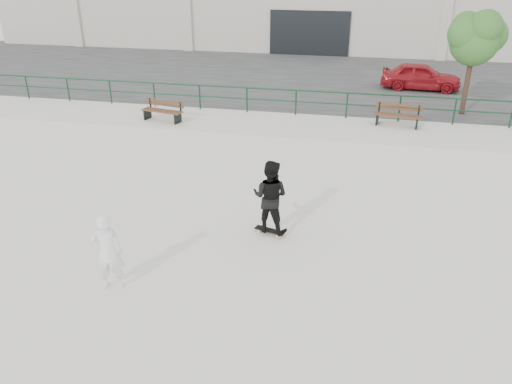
% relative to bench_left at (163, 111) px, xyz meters
% --- Properties ---
extents(ground, '(120.00, 120.00, 0.00)m').
position_rel_bench_left_xyz_m(ground, '(3.91, -9.00, -0.88)').
color(ground, silver).
rests_on(ground, ground).
extents(ledge, '(30.00, 3.00, 0.50)m').
position_rel_bench_left_xyz_m(ledge, '(3.91, 0.50, -0.63)').
color(ledge, silver).
rests_on(ledge, ground).
extents(parking_strip, '(60.00, 14.00, 0.50)m').
position_rel_bench_left_xyz_m(parking_strip, '(3.91, 9.00, -0.63)').
color(parking_strip, '#333333').
rests_on(parking_strip, ground).
extents(railing, '(28.00, 0.06, 1.03)m').
position_rel_bench_left_xyz_m(railing, '(3.91, 1.80, 0.36)').
color(railing, '#153C23').
rests_on(railing, ledge).
extents(bench_left, '(1.73, 0.82, 0.77)m').
position_rel_bench_left_xyz_m(bench_left, '(0.00, 0.00, 0.00)').
color(bench_left, '#53341C').
rests_on(bench_left, ledge).
extents(bench_right, '(1.79, 0.74, 0.80)m').
position_rel_bench_left_xyz_m(bench_right, '(8.83, 1.24, 0.02)').
color(bench_right, '#53341C').
rests_on(bench_right, ledge).
extents(tree, '(2.28, 2.03, 4.06)m').
position_rel_bench_left_xyz_m(tree, '(11.50, 3.36, 2.66)').
color(tree, '#4B3025').
rests_on(tree, parking_strip).
extents(red_car, '(3.73, 1.69, 1.24)m').
position_rel_bench_left_xyz_m(red_car, '(10.11, 7.21, 0.24)').
color(red_car, maroon).
rests_on(red_car, parking_strip).
extents(skateboard, '(0.80, 0.41, 0.09)m').
position_rel_bench_left_xyz_m(skateboard, '(5.47, -6.81, -0.81)').
color(skateboard, black).
rests_on(skateboard, ground).
extents(standing_skater, '(1.01, 0.85, 1.87)m').
position_rel_bench_left_xyz_m(standing_skater, '(5.47, -6.81, 0.15)').
color(standing_skater, black).
rests_on(standing_skater, skateboard).
extents(seated_skater, '(0.72, 0.57, 1.73)m').
position_rel_bench_left_xyz_m(seated_skater, '(2.64, -9.71, -0.02)').
color(seated_skater, white).
rests_on(seated_skater, ground).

